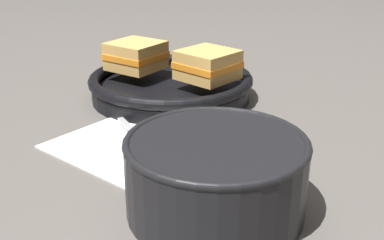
# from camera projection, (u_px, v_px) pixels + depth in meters

# --- Properties ---
(ground_plane) EXTENTS (4.00, 4.00, 0.00)m
(ground_plane) POSITION_uv_depth(u_px,v_px,m) (173.00, 155.00, 0.61)
(ground_plane) COLOR #56514C
(napkin) EXTENTS (0.23, 0.20, 0.00)m
(napkin) POSITION_uv_depth(u_px,v_px,m) (147.00, 144.00, 0.63)
(napkin) COLOR white
(napkin) RESTS_ON ground_plane
(soup_bowl) EXTENTS (0.18, 0.18, 0.08)m
(soup_bowl) POSITION_uv_depth(u_px,v_px,m) (216.00, 171.00, 0.47)
(soup_bowl) COLOR black
(soup_bowl) RESTS_ON ground_plane
(spoon) EXTENTS (0.15, 0.09, 0.01)m
(spoon) POSITION_uv_depth(u_px,v_px,m) (149.00, 147.00, 0.61)
(spoon) COLOR #9E9EA3
(spoon) RESTS_ON napkin
(skillet) EXTENTS (0.27, 0.27, 0.04)m
(skillet) POSITION_uv_depth(u_px,v_px,m) (171.00, 85.00, 0.80)
(skillet) COLOR black
(skillet) RESTS_ON ground_plane
(sandwich_near_left) EXTENTS (0.08, 0.08, 0.05)m
(sandwich_near_left) POSITION_uv_depth(u_px,v_px,m) (136.00, 56.00, 0.81)
(sandwich_near_left) COLOR tan
(sandwich_near_left) RESTS_ON skillet
(sandwich_near_right) EXTENTS (0.09, 0.09, 0.05)m
(sandwich_near_right) POSITION_uv_depth(u_px,v_px,m) (208.00, 65.00, 0.76)
(sandwich_near_right) COLOR tan
(sandwich_near_right) RESTS_ON skillet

